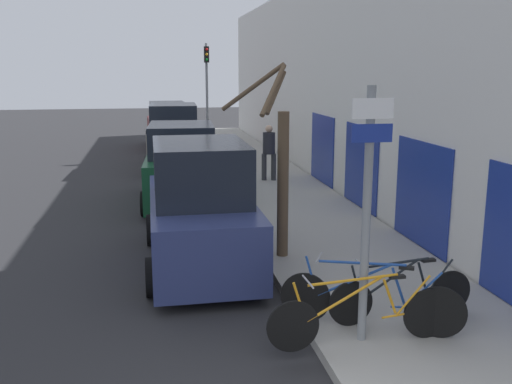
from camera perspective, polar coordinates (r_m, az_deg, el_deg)
ground_plane at (r=15.66m, az=-6.54°, el=-1.24°), size 80.00×80.00×0.00m
sidewalk_curb at (r=18.70m, az=0.80°, el=1.27°), size 3.20×32.00×0.15m
building_facade at (r=18.71m, az=6.23°, el=10.92°), size 0.23×32.00×6.50m
signpost at (r=7.23m, az=11.04°, el=-1.58°), size 0.52×0.13×3.28m
bicycle_0 at (r=7.54m, az=10.57°, el=-12.03°), size 2.50×0.44×0.93m
bicycle_1 at (r=7.97m, az=11.36°, el=-10.58°), size 2.24×1.16×0.97m
bicycle_2 at (r=8.37m, az=14.37°, el=-9.84°), size 2.19×0.44×0.89m
parked_car_0 at (r=10.58m, az=-5.60°, el=-1.91°), size 2.04×4.56×2.35m
parked_car_1 at (r=15.70m, az=-7.40°, el=2.48°), size 2.28×4.58×2.19m
parked_car_2 at (r=21.41m, az=-8.20°, el=5.25°), size 2.19×4.59×2.37m
parked_car_3 at (r=26.96m, az=-8.80°, el=6.44°), size 2.08×4.83×2.14m
pedestrian_near at (r=18.03m, az=1.30°, el=4.36°), size 0.45×0.39×1.75m
street_tree at (r=10.50m, az=2.39°, el=2.37°), size 1.15×1.72×3.59m
traffic_light at (r=24.04m, az=-4.94°, el=10.76°), size 0.20×0.30×4.50m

